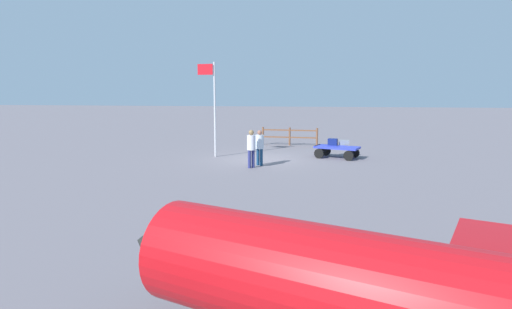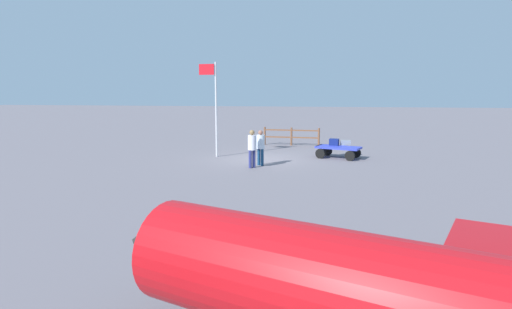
{
  "view_description": "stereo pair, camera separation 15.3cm",
  "coord_description": "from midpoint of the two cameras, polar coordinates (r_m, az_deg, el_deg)",
  "views": [
    {
      "loc": [
        -2.59,
        21.69,
        3.58
      ],
      "look_at": [
        -0.54,
        6.0,
        1.15
      ],
      "focal_mm": 30.91,
      "sensor_mm": 36.0,
      "label": 1
    },
    {
      "loc": [
        -2.74,
        21.67,
        3.58
      ],
      "look_at": [
        -0.54,
        6.0,
        1.15
      ],
      "focal_mm": 30.91,
      "sensor_mm": 36.0,
      "label": 2
    }
  ],
  "objects": [
    {
      "name": "ground_plane",
      "position": [
        22.14,
        0.41,
        -0.57
      ],
      "size": [
        120.0,
        120.0,
        0.0
      ],
      "primitive_type": "plane",
      "color": "slate"
    },
    {
      "name": "luggage_cart",
      "position": [
        22.74,
        10.19,
        0.67
      ],
      "size": [
        2.41,
        1.82,
        0.6
      ],
      "color": "blue",
      "rests_on": "ground"
    },
    {
      "name": "suitcase_navy",
      "position": [
        23.11,
        9.71,
        1.61
      ],
      "size": [
        0.53,
        0.45,
        0.34
      ],
      "color": "navy",
      "rests_on": "luggage_cart"
    },
    {
      "name": "suitcase_dark",
      "position": [
        23.3,
        11.14,
        1.52
      ],
      "size": [
        0.52,
        0.31,
        0.25
      ],
      "color": "gray",
      "rests_on": "luggage_cart"
    },
    {
      "name": "worker_lead",
      "position": [
        20.17,
        0.26,
        1.28
      ],
      "size": [
        0.53,
        0.53,
        1.63
      ],
      "color": "navy",
      "rests_on": "ground"
    },
    {
      "name": "worker_trailing",
      "position": [
        19.57,
        -0.84,
        1.18
      ],
      "size": [
        0.53,
        0.53,
        1.7
      ],
      "color": "navy",
      "rests_on": "ground"
    },
    {
      "name": "flagpole",
      "position": [
        22.71,
        -5.81,
        6.89
      ],
      "size": [
        0.94,
        0.23,
        4.83
      ],
      "color": "silver",
      "rests_on": "ground"
    },
    {
      "name": "wooden_fence",
      "position": [
        27.32,
        4.21,
        2.51
      ],
      "size": [
        3.48,
        0.41,
        1.11
      ],
      "color": "brown",
      "rests_on": "ground"
    }
  ]
}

